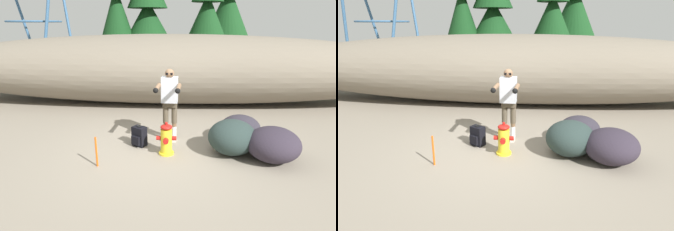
% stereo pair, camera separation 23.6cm
% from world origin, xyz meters
% --- Properties ---
extents(ground_plane, '(56.00, 56.00, 0.04)m').
position_xyz_m(ground_plane, '(0.00, 0.00, -0.02)').
color(ground_plane, gray).
extents(dirt_embankment, '(17.95, 3.20, 2.29)m').
position_xyz_m(dirt_embankment, '(0.00, 4.11, 1.15)').
color(dirt_embankment, '#756B5B').
rests_on(dirt_embankment, ground_plane).
extents(fire_hydrant, '(0.42, 0.37, 0.70)m').
position_xyz_m(fire_hydrant, '(0.16, -0.12, 0.32)').
color(fire_hydrant, yellow).
rests_on(fire_hydrant, ground_plane).
extents(utility_worker, '(0.56, 0.99, 1.68)m').
position_xyz_m(utility_worker, '(0.19, 0.60, 1.07)').
color(utility_worker, beige).
rests_on(utility_worker, ground_plane).
extents(spare_backpack, '(0.36, 0.36, 0.47)m').
position_xyz_m(spare_backpack, '(-0.48, 0.28, 0.22)').
color(spare_backpack, black).
rests_on(spare_backpack, ground_plane).
extents(boulder_large, '(1.35, 1.37, 0.72)m').
position_xyz_m(boulder_large, '(1.52, 0.01, 0.36)').
color(boulder_large, '#263431').
rests_on(boulder_large, ground_plane).
extents(boulder_mid, '(1.25, 1.29, 0.61)m').
position_xyz_m(boulder_mid, '(1.81, 0.69, 0.30)').
color(boulder_mid, '#2D2932').
rests_on(boulder_mid, ground_plane).
extents(boulder_small, '(1.49, 1.49, 0.68)m').
position_xyz_m(boulder_small, '(2.29, -0.28, 0.34)').
color(boulder_small, '#2E2732').
rests_on(boulder_small, ground_plane).
extents(pine_tree_far_left, '(2.04, 2.04, 6.38)m').
position_xyz_m(pine_tree_far_left, '(-2.68, 8.22, 3.34)').
color(pine_tree_far_left, '#47331E').
rests_on(pine_tree_far_left, ground_plane).
extents(pine_tree_left, '(2.91, 2.91, 5.36)m').
position_xyz_m(pine_tree_left, '(-1.29, 8.62, 2.95)').
color(pine_tree_left, '#47331E').
rests_on(pine_tree_left, ground_plane).
extents(pine_tree_center, '(2.22, 2.22, 5.58)m').
position_xyz_m(pine_tree_center, '(1.46, 8.06, 3.17)').
color(pine_tree_center, '#47331E').
rests_on(pine_tree_center, ground_plane).
extents(pine_tree_right, '(2.81, 2.81, 6.64)m').
position_xyz_m(pine_tree_right, '(2.72, 10.73, 3.59)').
color(pine_tree_right, '#47331E').
rests_on(pine_tree_right, ground_plane).
extents(survey_stake, '(0.04, 0.04, 0.60)m').
position_xyz_m(survey_stake, '(-1.13, -0.75, 0.30)').
color(survey_stake, '#E55914').
rests_on(survey_stake, ground_plane).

